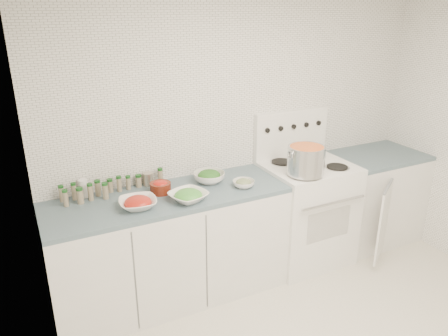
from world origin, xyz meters
TOP-DOWN VIEW (x-y plane):
  - room_walls at (0.00, 0.00)m, footprint 3.54×3.04m
  - counter_left at (-0.82, 1.19)m, footprint 1.85×0.62m
  - stove at (0.48, 1.19)m, footprint 0.76×0.70m
  - counter_right at (1.30, 1.19)m, footprint 0.89×0.85m
  - stock_pot at (0.31, 1.00)m, footprint 0.33×0.31m
  - bowl_tomato at (-1.09, 1.09)m, footprint 0.30×0.30m
  - bowl_snowpea at (-0.72, 1.04)m, footprint 0.34×0.34m
  - bowl_broccoli at (-0.43, 1.29)m, footprint 0.34×0.34m
  - bowl_zucchini at (-0.23, 1.08)m, footprint 0.21×0.21m
  - bowl_pepper at (-0.86, 1.27)m, footprint 0.16×0.16m
  - salt_canister at (-1.39, 1.45)m, footprint 0.09×0.09m
  - tin_can at (-0.90, 1.45)m, footprint 0.08×0.08m
  - spice_cluster at (-1.26, 1.41)m, footprint 0.80×0.16m

SIDE VIEW (x-z plane):
  - counter_right at x=1.30m, z-range 0.00..0.90m
  - counter_left at x=-0.82m, z-range 0.00..0.90m
  - stove at x=0.48m, z-range -0.18..1.18m
  - bowl_zucchini at x=-0.23m, z-range 0.90..0.97m
  - bowl_tomato at x=-1.09m, z-range 0.89..0.98m
  - bowl_snowpea at x=-0.72m, z-range 0.89..0.98m
  - bowl_broccoli at x=-0.43m, z-range 0.90..1.00m
  - bowl_pepper at x=-0.86m, z-range 0.90..1.00m
  - tin_can at x=-0.90m, z-range 0.90..1.01m
  - spice_cluster at x=-1.26m, z-range 0.90..1.03m
  - salt_canister at x=-1.39m, z-range 0.90..1.04m
  - stock_pot at x=0.31m, z-range 0.96..1.19m
  - room_walls at x=0.00m, z-range 0.30..2.82m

